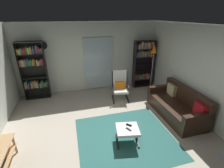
# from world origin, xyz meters

# --- Properties ---
(ground_plane) EXTENTS (7.02, 7.02, 0.00)m
(ground_plane) POSITION_xyz_m (0.00, 0.00, 0.00)
(ground_plane) COLOR #B4AA96
(wall_back) EXTENTS (5.60, 0.06, 2.60)m
(wall_back) POSITION_xyz_m (0.00, 2.90, 1.30)
(wall_back) COLOR silver
(wall_back) RESTS_ON ground
(wall_right) EXTENTS (0.06, 6.00, 2.60)m
(wall_right) POSITION_xyz_m (2.70, 0.00, 1.30)
(wall_right) COLOR silver
(wall_right) RESTS_ON ground
(glass_door_panel) EXTENTS (1.10, 0.01, 2.00)m
(glass_door_panel) POSITION_xyz_m (0.31, 2.83, 1.05)
(glass_door_panel) COLOR silver
(area_rug) EXTENTS (2.33, 2.12, 0.01)m
(area_rug) POSITION_xyz_m (0.37, -0.20, 0.00)
(area_rug) COLOR #2C625C
(area_rug) RESTS_ON ground
(bookshelf_near_tv) EXTENTS (0.83, 0.30, 2.02)m
(bookshelf_near_tv) POSITION_xyz_m (-2.00, 2.65, 1.11)
(bookshelf_near_tv) COLOR black
(bookshelf_near_tv) RESTS_ON ground
(bookshelf_near_sofa) EXTENTS (0.81, 0.30, 1.89)m
(bookshelf_near_sofa) POSITION_xyz_m (2.12, 2.61, 1.06)
(bookshelf_near_sofa) COLOR black
(bookshelf_near_sofa) RESTS_ON ground
(leather_sofa) EXTENTS (0.86, 1.89, 0.85)m
(leather_sofa) POSITION_xyz_m (2.20, 0.32, 0.31)
(leather_sofa) COLOR #331F14
(leather_sofa) RESTS_ON ground
(lounge_armchair) EXTENTS (0.66, 0.74, 1.02)m
(lounge_armchair) POSITION_xyz_m (0.87, 1.78, 0.53)
(lounge_armchair) COLOR black
(lounge_armchair) RESTS_ON ground
(ottoman) EXTENTS (0.60, 0.57, 0.39)m
(ottoman) POSITION_xyz_m (0.36, -0.35, 0.32)
(ottoman) COLOR white
(ottoman) RESTS_ON ground
(tv_remote) EXTENTS (0.10, 0.15, 0.02)m
(tv_remote) POSITION_xyz_m (0.37, -0.39, 0.40)
(tv_remote) COLOR black
(tv_remote) RESTS_ON ottoman
(cell_phone) EXTENTS (0.15, 0.15, 0.01)m
(cell_phone) POSITION_xyz_m (0.44, -0.25, 0.40)
(cell_phone) COLOR black
(cell_phone) RESTS_ON ottoman
(floor_lamp_by_shelf) EXTENTS (0.22, 0.22, 1.81)m
(floor_lamp_by_shelf) POSITION_xyz_m (2.24, 2.05, 1.52)
(floor_lamp_by_shelf) COLOR #A5A5AD
(floor_lamp_by_shelf) RESTS_ON ground
(wall_clock) EXTENTS (0.29, 0.03, 0.29)m
(wall_clock) POSITION_xyz_m (-1.60, 2.82, 1.85)
(wall_clock) COLOR silver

